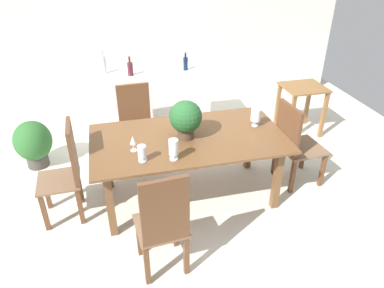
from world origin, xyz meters
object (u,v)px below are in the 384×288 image
(chair_far_left, at_px, (136,120))
(wine_glass, at_px, (133,141))
(chair_head_end, at_px, (67,169))
(side_table, at_px, (302,99))
(kitchen_counter, at_px, (152,102))
(wine_bottle_amber, at_px, (186,63))
(wine_bottle_green, at_px, (104,65))
(dining_table, at_px, (188,145))
(wine_bottle_clear, at_px, (130,69))
(chair_foot_end, at_px, (294,141))
(crystal_vase_left, at_px, (174,148))
(chair_near_left, at_px, (163,223))
(crystal_vase_center_near, at_px, (142,152))
(potted_plant_floor, at_px, (33,143))
(flower_centerpiece, at_px, (186,118))
(crystal_vase_right, at_px, (256,115))

(chair_far_left, relative_size, wine_glass, 6.25)
(chair_head_end, relative_size, side_table, 1.46)
(kitchen_counter, height_order, wine_bottle_amber, wine_bottle_amber)
(chair_head_end, relative_size, chair_far_left, 1.07)
(wine_glass, distance_m, wine_bottle_green, 1.83)
(dining_table, bearing_deg, kitchen_counter, 95.13)
(wine_bottle_clear, relative_size, wine_bottle_green, 0.80)
(chair_foot_end, relative_size, crystal_vase_left, 4.86)
(chair_far_left, distance_m, chair_near_left, 1.94)
(kitchen_counter, bearing_deg, chair_foot_end, -50.59)
(wine_glass, bearing_deg, crystal_vase_center_near, -73.17)
(wine_bottle_amber, bearing_deg, chair_head_end, -134.92)
(chair_head_end, relative_size, chair_near_left, 0.99)
(chair_foot_end, xyz_separation_m, potted_plant_floor, (-2.93, 1.06, -0.21))
(flower_centerpiece, relative_size, wine_bottle_clear, 1.56)
(wine_bottle_clear, xyz_separation_m, wine_bottle_amber, (0.76, 0.04, 0.00))
(chair_far_left, bearing_deg, dining_table, -67.17)
(chair_head_end, relative_size, chair_foot_end, 1.04)
(crystal_vase_left, bearing_deg, chair_near_left, -109.35)
(chair_head_end, xyz_separation_m, chair_far_left, (0.78, 0.97, -0.03))
(wine_bottle_clear, height_order, side_table, wine_bottle_clear)
(chair_foot_end, distance_m, flower_centerpiece, 1.31)
(crystal_vase_center_near, xyz_separation_m, kitchen_counter, (0.36, 1.97, -0.39))
(wine_bottle_amber, height_order, side_table, wine_bottle_amber)
(chair_head_end, relative_size, wine_bottle_amber, 4.33)
(dining_table, bearing_deg, chair_near_left, -114.28)
(wine_bottle_amber, bearing_deg, crystal_vase_left, -106.07)
(flower_centerpiece, distance_m, crystal_vase_left, 0.43)
(dining_table, relative_size, crystal_vase_right, 9.98)
(crystal_vase_left, bearing_deg, wine_bottle_clear, 96.10)
(flower_centerpiece, xyz_separation_m, kitchen_counter, (-0.12, 1.64, -0.52))
(dining_table, relative_size, crystal_vase_left, 9.64)
(chair_foot_end, xyz_separation_m, chair_near_left, (-1.65, -0.96, 0.02))
(dining_table, xyz_separation_m, crystal_vase_right, (0.76, 0.08, 0.22))
(flower_centerpiece, bearing_deg, dining_table, -20.32)
(chair_near_left, bearing_deg, kitchen_counter, -100.90)
(wine_bottle_amber, bearing_deg, chair_foot_end, -60.64)
(chair_head_end, xyz_separation_m, side_table, (3.14, 1.08, -0.03))
(crystal_vase_left, height_order, wine_glass, crystal_vase_left)
(wine_bottle_clear, distance_m, side_table, 2.43)
(chair_far_left, height_order, wine_glass, chair_far_left)
(chair_foot_end, relative_size, flower_centerpiece, 2.50)
(potted_plant_floor, bearing_deg, crystal_vase_left, -43.54)
(chair_near_left, relative_size, wine_bottle_green, 3.31)
(wine_bottle_amber, bearing_deg, potted_plant_floor, -166.05)
(potted_plant_floor, bearing_deg, chair_far_left, -3.70)
(chair_near_left, relative_size, crystal_vase_center_near, 6.63)
(chair_foot_end, xyz_separation_m, wine_bottle_amber, (-0.89, 1.57, 0.47))
(kitchen_counter, xyz_separation_m, wine_bottle_amber, (0.48, -0.09, 0.56))
(wine_glass, bearing_deg, chair_far_left, 83.77)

